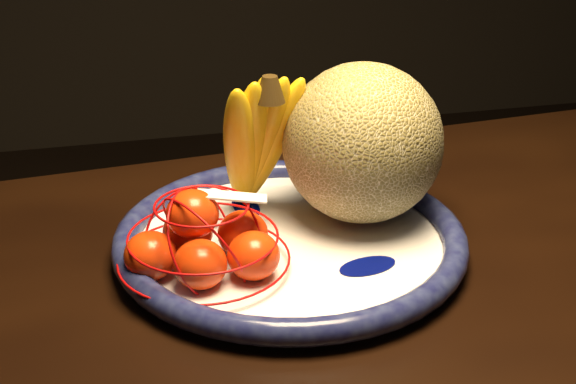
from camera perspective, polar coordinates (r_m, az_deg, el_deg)
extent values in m
cube|color=black|center=(0.81, -0.16, -9.73)|extent=(1.46, 0.95, 0.04)
cylinder|color=black|center=(1.53, 18.78, -8.40)|extent=(0.06, 0.06, 0.66)
cylinder|color=white|center=(0.90, 0.15, -3.85)|extent=(0.36, 0.36, 0.02)
torus|color=#0A0938|center=(0.90, 0.15, -3.20)|extent=(0.39, 0.39, 0.03)
cylinder|color=white|center=(0.90, 0.15, -4.12)|extent=(0.17, 0.17, 0.01)
ellipsoid|color=#010854|center=(0.85, 5.68, -5.27)|extent=(0.14, 0.10, 0.00)
ellipsoid|color=#010854|center=(0.97, -3.02, -1.05)|extent=(0.08, 0.13, 0.00)
ellipsoid|color=#010854|center=(0.88, -7.12, -4.20)|extent=(0.12, 0.08, 0.00)
sphere|color=olive|center=(0.92, 5.32, 3.49)|extent=(0.18, 0.18, 0.18)
ellipsoid|color=yellow|center=(0.91, -3.37, 3.51)|extent=(0.06, 0.12, 0.19)
ellipsoid|color=yellow|center=(0.91, -2.80, 3.70)|extent=(0.04, 0.11, 0.19)
ellipsoid|color=yellow|center=(0.92, -2.40, 3.91)|extent=(0.06, 0.10, 0.19)
ellipsoid|color=yellow|center=(0.92, -1.81, 3.91)|extent=(0.09, 0.11, 0.19)
ellipsoid|color=yellow|center=(0.93, -1.24, 3.96)|extent=(0.11, 0.11, 0.19)
cone|color=black|center=(0.89, -2.41, 8.89)|extent=(0.03, 0.03, 0.03)
ellipsoid|color=#F62F00|center=(0.83, -9.76, -4.47)|extent=(0.05, 0.05, 0.05)
ellipsoid|color=#F62F00|center=(0.81, -6.26, -5.13)|extent=(0.05, 0.05, 0.05)
ellipsoid|color=#F62F00|center=(0.82, -2.47, -4.54)|extent=(0.05, 0.05, 0.05)
ellipsoid|color=#F62F00|center=(0.87, -7.14, -2.85)|extent=(0.05, 0.05, 0.05)
ellipsoid|color=#F62F00|center=(0.86, -3.23, -2.98)|extent=(0.05, 0.05, 0.05)
ellipsoid|color=#F62F00|center=(0.82, -6.81, -1.54)|extent=(0.05, 0.05, 0.05)
torus|color=#B70909|center=(0.84, -5.98, -4.69)|extent=(0.23, 0.23, 0.00)
torus|color=#B70909|center=(0.83, -6.06, -3.14)|extent=(0.20, 0.20, 0.00)
torus|color=#B70909|center=(0.81, -6.17, -0.96)|extent=(0.13, 0.13, 0.00)
torus|color=#B70909|center=(0.83, -6.03, -3.62)|extent=(0.12, 0.06, 0.11)
torus|color=#B70909|center=(0.83, -6.03, -3.62)|extent=(0.11, 0.13, 0.11)
torus|color=#B70909|center=(0.83, -6.03, -3.62)|extent=(0.10, 0.13, 0.11)
cube|color=white|center=(0.82, -4.02, -0.29)|extent=(0.08, 0.04, 0.01)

